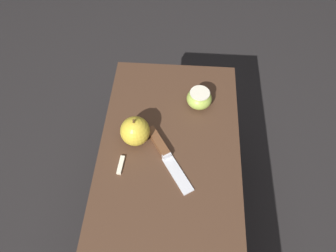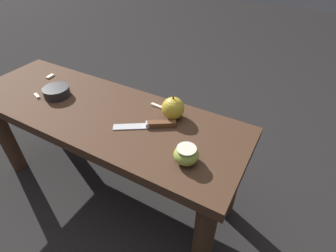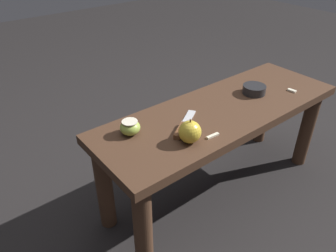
{
  "view_description": "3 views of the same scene",
  "coord_description": "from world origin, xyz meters",
  "px_view_note": "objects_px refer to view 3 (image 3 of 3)",
  "views": [
    {
      "loc": [
        0.23,
        0.03,
        1.29
      ],
      "look_at": [
        -0.31,
        -0.01,
        0.51
      ],
      "focal_mm": 35.0,
      "sensor_mm": 36.0,
      "label": 1
    },
    {
      "loc": [
        -0.66,
        0.61,
        1.08
      ],
      "look_at": [
        -0.31,
        -0.01,
        0.51
      ],
      "focal_mm": 28.0,
      "sensor_mm": 36.0,
      "label": 2
    },
    {
      "loc": [
        -0.97,
        -0.83,
        1.19
      ],
      "look_at": [
        -0.31,
        -0.01,
        0.51
      ],
      "focal_mm": 35.0,
      "sensor_mm": 36.0,
      "label": 3
    }
  ],
  "objects_px": {
    "wooden_bench": "(220,126)",
    "apple_whole": "(190,132)",
    "bowl": "(254,89)",
    "apple_cut": "(130,127)",
    "knife": "(183,127)"
  },
  "relations": [
    {
      "from": "wooden_bench",
      "to": "apple_whole",
      "type": "bearing_deg",
      "value": -160.48
    },
    {
      "from": "wooden_bench",
      "to": "knife",
      "type": "distance_m",
      "value": 0.27
    },
    {
      "from": "apple_cut",
      "to": "wooden_bench",
      "type": "bearing_deg",
      "value": -10.82
    },
    {
      "from": "knife",
      "to": "wooden_bench",
      "type": "bearing_deg",
      "value": -28.43
    },
    {
      "from": "apple_whole",
      "to": "bowl",
      "type": "xyz_separation_m",
      "value": [
        0.5,
        0.11,
        -0.02
      ]
    },
    {
      "from": "apple_cut",
      "to": "apple_whole",
      "type": "bearing_deg",
      "value": -51.47
    },
    {
      "from": "knife",
      "to": "bowl",
      "type": "height_order",
      "value": "bowl"
    },
    {
      "from": "knife",
      "to": "bowl",
      "type": "distance_m",
      "value": 0.47
    },
    {
      "from": "bowl",
      "to": "apple_whole",
      "type": "bearing_deg",
      "value": -168.07
    },
    {
      "from": "knife",
      "to": "apple_whole",
      "type": "xyz_separation_m",
      "value": [
        -0.04,
        -0.08,
        0.03
      ]
    },
    {
      "from": "apple_whole",
      "to": "bowl",
      "type": "distance_m",
      "value": 0.51
    },
    {
      "from": "wooden_bench",
      "to": "bowl",
      "type": "xyz_separation_m",
      "value": [
        0.22,
        0.01,
        0.11
      ]
    },
    {
      "from": "apple_cut",
      "to": "bowl",
      "type": "bearing_deg",
      "value": -6.61
    },
    {
      "from": "wooden_bench",
      "to": "apple_whole",
      "type": "height_order",
      "value": "apple_whole"
    },
    {
      "from": "apple_whole",
      "to": "bowl",
      "type": "relative_size",
      "value": 0.89
    }
  ]
}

